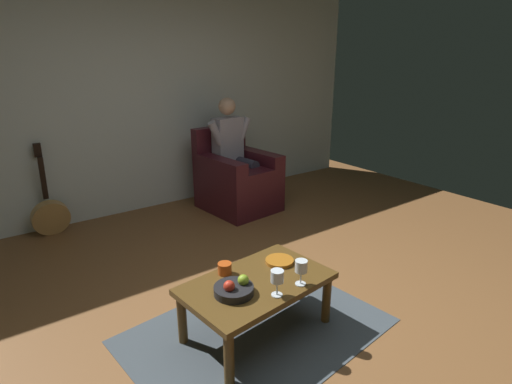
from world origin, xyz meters
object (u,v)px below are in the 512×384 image
fruit_bowl (234,289)px  candle_jar (225,268)px  armchair (237,181)px  person_seated (234,151)px  wine_glass_near (301,268)px  decorative_dish (280,261)px  guitar (50,214)px  wine_glass_far (277,278)px  coffee_table (257,288)px

fruit_bowl → candle_jar: (-0.08, -0.24, 0.00)m
fruit_bowl → armchair: bearing=-123.6°
person_seated → wine_glass_near: bearing=61.4°
decorative_dish → candle_jar: size_ratio=2.15×
wine_glass_near → candle_jar: (0.32, -0.40, -0.08)m
guitar → wine_glass_far: guitar is taller
coffee_table → wine_glass_far: wine_glass_far is taller
coffee_table → decorative_dish: size_ratio=5.09×
wine_glass_far → decorative_dish: 0.42m
person_seated → coffee_table: person_seated is taller
candle_jar → decorative_dish: bearing=166.2°
decorative_dish → candle_jar: bearing=-13.8°
guitar → coffee_table: bearing=107.6°
person_seated → guitar: (1.97, -0.45, -0.49)m
coffee_table → wine_glass_far: 0.27m
coffee_table → fruit_bowl: bearing=11.1°
candle_jar → guitar: bearing=-73.7°
decorative_dish → wine_glass_far: bearing=48.6°
armchair → person_seated: (0.00, -0.04, 0.36)m
person_seated → guitar: bearing=-18.1°
person_seated → coffee_table: (1.17, 2.07, -0.37)m
person_seated → fruit_bowl: 2.53m
fruit_bowl → decorative_dish: 0.49m
coffee_table → candle_jar: candle_jar is taller
wine_glass_near → decorative_dish: (-0.07, -0.30, -0.11)m
armchair → decorative_dish: (0.91, 1.93, 0.05)m
coffee_table → candle_jar: 0.25m
armchair → candle_jar: 2.24m
guitar → candle_jar: bearing=106.3°
wine_glass_far → decorative_dish: (-0.27, -0.31, -0.11)m
wine_glass_far → candle_jar: bearing=-73.4°
wine_glass_far → fruit_bowl: bearing=-39.9°
armchair → fruit_bowl: armchair is taller
guitar → fruit_bowl: 2.63m
person_seated → decorative_dish: person_seated is taller
guitar → wine_glass_near: bearing=110.2°
coffee_table → person_seated: bearing=-119.5°
fruit_bowl → coffee_table: bearing=-168.9°
candle_jar → person_seated: bearing=-124.7°
wine_glass_near → fruit_bowl: bearing=-21.7°
wine_glass_near → wine_glass_far: (0.20, 0.01, 0.00)m
guitar → decorative_dish: (-1.07, 2.41, 0.18)m
armchair → guitar: size_ratio=1.01×
coffee_table → armchair: bearing=-120.1°
armchair → person_seated: bearing=-90.0°
armchair → decorative_dish: armchair is taller
guitar → fruit_bowl: size_ratio=3.87×
person_seated → coffee_table: bearing=55.2°
wine_glass_near → person_seated: bearing=-113.3°
decorative_dish → guitar: bearing=-66.1°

